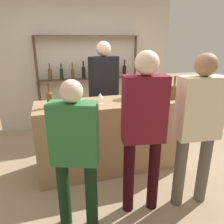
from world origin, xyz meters
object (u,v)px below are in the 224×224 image
(counter_bottle_0, at_px, (174,91))
(ice_bucket, at_px, (132,91))
(counter_bottle_1, at_px, (50,98))
(server_behind_counter, at_px, (104,87))
(counter_bottle_2, at_px, (167,88))
(wine_glass, at_px, (100,96))
(customer_right, at_px, (198,122))
(customer_center, at_px, (144,124))
(customer_left, at_px, (75,148))

(counter_bottle_0, bearing_deg, ice_bucket, 155.84)
(counter_bottle_1, height_order, server_behind_counter, server_behind_counter)
(counter_bottle_0, height_order, counter_bottle_2, counter_bottle_0)
(wine_glass, height_order, customer_right, customer_right)
(ice_bucket, distance_m, customer_center, 1.06)
(customer_center, bearing_deg, ice_bucket, -4.92)
(ice_bucket, bearing_deg, customer_left, -132.08)
(counter_bottle_2, height_order, server_behind_counter, server_behind_counter)
(counter_bottle_1, xyz_separation_m, customer_center, (0.89, -0.87, -0.10))
(customer_left, bearing_deg, counter_bottle_1, 31.10)
(counter_bottle_0, height_order, server_behind_counter, server_behind_counter)
(wine_glass, relative_size, server_behind_counter, 0.08)
(counter_bottle_2, relative_size, customer_left, 0.21)
(customer_left, bearing_deg, customer_center, -67.08)
(counter_bottle_2, xyz_separation_m, wine_glass, (-1.05, -0.13, -0.01))
(customer_right, distance_m, server_behind_counter, 1.81)
(counter_bottle_1, height_order, wine_glass, counter_bottle_1)
(counter_bottle_0, xyz_separation_m, server_behind_counter, (-0.81, 0.86, -0.08))
(ice_bucket, relative_size, server_behind_counter, 0.11)
(customer_center, bearing_deg, counter_bottle_1, 54.78)
(ice_bucket, height_order, customer_right, customer_right)
(ice_bucket, relative_size, customer_center, 0.11)
(counter_bottle_1, xyz_separation_m, customer_right, (1.49, -0.93, -0.13))
(counter_bottle_1, bearing_deg, customer_right, -31.98)
(customer_right, bearing_deg, ice_bucket, 21.94)
(counter_bottle_2, height_order, customer_left, customer_left)
(customer_right, height_order, customer_center, customer_center)
(ice_bucket, xyz_separation_m, customer_left, (-0.96, -1.06, -0.23))
(wine_glass, relative_size, customer_right, 0.08)
(counter_bottle_1, distance_m, server_behind_counter, 1.18)
(counter_bottle_1, xyz_separation_m, server_behind_counter, (0.89, 0.77, -0.08))
(wine_glass, distance_m, customer_right, 1.26)
(counter_bottle_1, relative_size, ice_bucket, 1.52)
(counter_bottle_0, bearing_deg, counter_bottle_1, 176.82)
(counter_bottle_2, xyz_separation_m, customer_left, (-1.51, -1.02, -0.26))
(customer_center, bearing_deg, wine_glass, 25.35)
(counter_bottle_1, height_order, counter_bottle_2, counter_bottle_2)
(counter_bottle_1, xyz_separation_m, ice_bucket, (1.15, 0.15, -0.02))
(customer_left, bearing_deg, counter_bottle_0, -41.91)
(counter_bottle_1, height_order, customer_left, customer_left)
(counter_bottle_2, distance_m, server_behind_counter, 1.04)
(counter_bottle_0, distance_m, customer_left, 1.74)
(counter_bottle_0, height_order, customer_center, customer_center)
(counter_bottle_0, distance_m, server_behind_counter, 1.18)
(counter_bottle_2, relative_size, server_behind_counter, 0.18)
(counter_bottle_0, distance_m, ice_bucket, 0.60)
(wine_glass, relative_size, customer_left, 0.09)
(customer_right, xyz_separation_m, customer_center, (-0.60, 0.06, 0.03))
(customer_right, relative_size, server_behind_counter, 0.95)
(counter_bottle_2, distance_m, wine_glass, 1.06)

